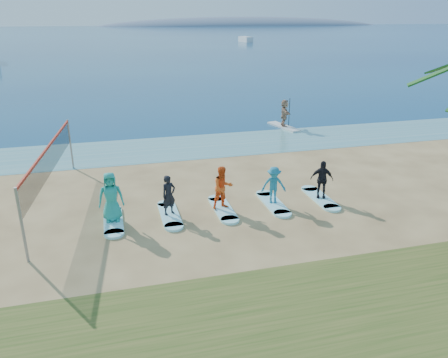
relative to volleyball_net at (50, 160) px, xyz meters
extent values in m
plane|color=tan|center=(6.72, -3.79, -1.90)|extent=(600.00, 600.00, 0.00)
plane|color=teal|center=(6.72, 6.71, -1.90)|extent=(600.00, 600.00, 0.00)
plane|color=navy|center=(6.72, 156.21, -1.90)|extent=(600.00, 600.00, 0.00)
ellipsoid|color=slate|center=(101.72, 296.21, -1.90)|extent=(220.00, 56.00, 18.00)
cylinder|color=gray|center=(-0.44, -4.48, -0.65)|extent=(0.09, 0.09, 2.50)
cylinder|color=gray|center=(0.44, 4.48, -0.65)|extent=(0.09, 0.09, 2.50)
cube|color=black|center=(0.00, 0.00, 0.00)|extent=(0.92, 8.96, 1.00)
cube|color=red|center=(0.00, 0.00, 0.52)|extent=(0.95, 8.96, 0.10)
cube|color=silver|center=(13.94, 9.64, -1.84)|extent=(1.38, 3.08, 0.12)
imported|color=tan|center=(13.94, 9.64, -0.89)|extent=(0.85, 1.74, 1.80)
cube|color=silver|center=(41.60, 105.58, -1.90)|extent=(2.37, 6.83, 1.43)
cube|color=#A4F6FF|center=(2.22, -2.33, -1.86)|extent=(0.70, 2.20, 0.09)
imported|color=teal|center=(2.22, -2.33, -0.88)|extent=(0.92, 0.61, 1.87)
cube|color=#A4F6FF|center=(4.34, -2.33, -1.86)|extent=(0.70, 2.20, 0.09)
imported|color=black|center=(4.34, -2.33, -1.04)|extent=(0.67, 0.57, 1.55)
cube|color=#A4F6FF|center=(6.45, -2.33, -1.86)|extent=(0.70, 2.20, 0.09)
imported|color=#EF5319|center=(6.45, -2.33, -0.96)|extent=(0.94, 0.79, 1.72)
cube|color=#A4F6FF|center=(8.57, -2.33, -1.86)|extent=(0.70, 2.20, 0.09)
imported|color=teal|center=(8.57, -2.33, -1.05)|extent=(1.08, 0.76, 1.52)
cube|color=#A4F6FF|center=(10.69, -2.33, -1.86)|extent=(0.70, 2.20, 0.09)
imported|color=black|center=(10.69, -2.33, -1.02)|extent=(1.01, 0.72, 1.59)
camera|label=1|loc=(2.43, -17.58, 5.37)|focal=35.00mm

